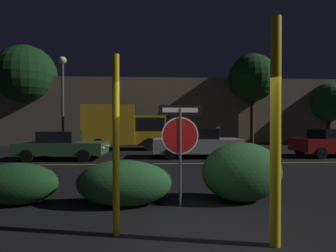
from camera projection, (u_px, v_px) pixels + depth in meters
ground_plane at (197, 241)px, 4.06m from camera, size 260.00×260.00×0.00m
road_center_stripe at (168, 164)px, 11.76m from camera, size 40.92×0.12×0.01m
stop_sign at (180, 135)px, 5.72m from camera, size 0.95×0.08×2.22m
yellow_pole_left at (116, 145)px, 4.26m from camera, size 0.11×0.11×2.95m
yellow_pole_right at (275, 132)px, 3.88m from camera, size 0.16×0.16×3.41m
hedge_bush_1 at (17, 184)px, 5.86m from camera, size 1.83×0.87×0.94m
hedge_bush_2 at (125, 183)px, 5.77m from camera, size 2.11×0.95×1.02m
hedge_bush_3 at (242, 172)px, 6.08m from camera, size 1.87×1.14×1.38m
passing_car_2 at (62, 145)px, 13.09m from camera, size 4.37×2.12×1.42m
passing_car_3 at (197, 143)px, 13.94m from camera, size 4.75×2.22×1.55m
passing_car_4 at (330, 143)px, 14.32m from camera, size 4.12×2.11×1.52m
delivery_truck at (124, 126)px, 18.02m from camera, size 5.63×2.59×3.05m
street_lamp at (63, 86)px, 17.10m from camera, size 0.49×0.49×6.18m
tree_0 at (26, 75)px, 21.65m from camera, size 4.82×4.82×8.23m
tree_1 at (329, 102)px, 22.61m from camera, size 3.30×3.30×5.30m
tree_2 at (252, 78)px, 21.88m from camera, size 3.95×3.95×7.58m
building_backdrop at (149, 112)px, 23.56m from camera, size 34.40×3.55×5.64m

